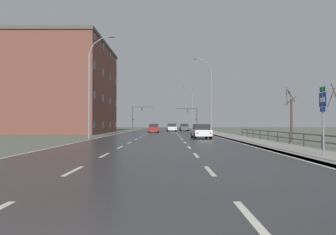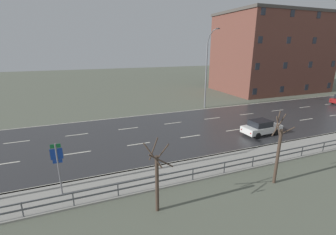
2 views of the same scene
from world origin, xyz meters
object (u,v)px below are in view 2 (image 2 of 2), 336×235
at_px(highway_sign, 58,163).
at_px(brick_building, 272,53).
at_px(street_lamp_left_bank, 207,71).
at_px(car_near_left, 261,127).

distance_m(highway_sign, brick_building, 46.50).
distance_m(street_lamp_left_bank, car_near_left, 12.71).
bearing_deg(highway_sign, street_lamp_left_bank, 129.71).
xyz_separation_m(highway_sign, car_near_left, (-3.96, 18.81, -1.40)).
bearing_deg(car_near_left, street_lamp_left_bank, 175.97).
distance_m(street_lamp_left_bank, brick_building, 22.01).
relative_size(highway_sign, car_near_left, 0.82).
bearing_deg(brick_building, car_near_left, -44.48).
distance_m(street_lamp_left_bank, highway_sign, 24.95).
xyz_separation_m(street_lamp_left_bank, car_near_left, (11.85, -0.22, -4.60)).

